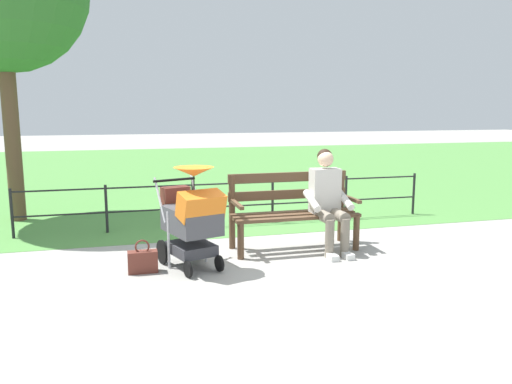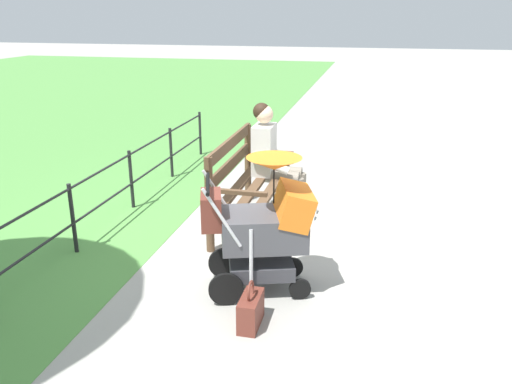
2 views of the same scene
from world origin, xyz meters
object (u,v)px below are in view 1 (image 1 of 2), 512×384
(person_on_bench, at_px, (328,198))
(handbag, at_px, (143,261))
(park_bench, at_px, (292,208))
(stroller, at_px, (192,216))

(person_on_bench, height_order, handbag, person_on_bench)
(park_bench, relative_size, handbag, 4.33)
(park_bench, relative_size, stroller, 1.39)
(person_on_bench, xyz_separation_m, handbag, (2.29, 0.29, -0.55))
(park_bench, bearing_deg, handbag, 15.15)
(park_bench, distance_m, handbag, 2.01)
(person_on_bench, relative_size, stroller, 1.11)
(person_on_bench, bearing_deg, stroller, 8.92)
(stroller, distance_m, handbag, 0.72)
(person_on_bench, bearing_deg, park_bench, -29.57)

